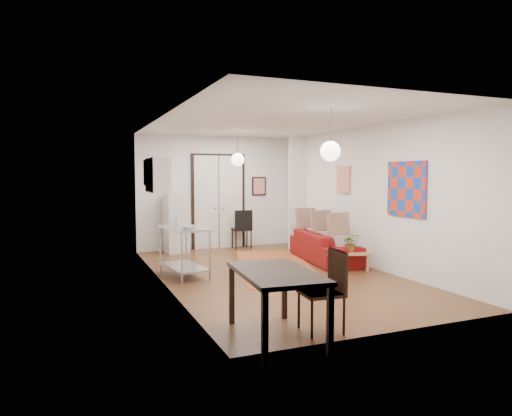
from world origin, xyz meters
name	(u,v)px	position (x,y,z in m)	size (l,w,h in m)	color
floor	(274,274)	(0.00, 0.00, 0.00)	(7.00, 7.00, 0.00)	brown
ceiling	(274,122)	(0.00, 0.00, 2.90)	(4.20, 7.00, 0.02)	silver
wall_back	(218,192)	(0.00, 3.50, 1.45)	(4.20, 0.02, 2.90)	white
wall_front	(396,213)	(0.00, -3.50, 1.45)	(4.20, 0.02, 2.90)	white
wall_left	(163,201)	(-2.10, 0.00, 1.45)	(0.02, 7.00, 2.90)	white
wall_right	(366,197)	(2.10, 0.00, 1.45)	(0.02, 7.00, 2.90)	white
double_doors	(219,202)	(0.00, 3.46, 1.20)	(1.44, 0.06, 2.50)	white
stub_partition	(298,193)	(1.85, 2.55, 1.45)	(0.50, 0.10, 2.90)	white
wall_cabinet	(158,175)	(-1.92, 1.50, 1.90)	(0.35, 1.00, 0.70)	silver
painting_popart	(407,189)	(2.08, -1.25, 1.65)	(0.05, 1.00, 1.00)	red
painting_abstract	(344,180)	(2.08, 0.80, 1.80)	(0.05, 0.50, 0.60)	beige
poster_back	(259,186)	(1.15, 3.47, 1.60)	(0.40, 0.03, 0.50)	red
print_left	(146,173)	(-2.07, 2.00, 1.95)	(0.03, 0.44, 0.54)	#955C3E
pendant_back	(238,160)	(0.00, 2.00, 2.25)	(0.30, 0.30, 0.80)	white
pendant_front	(330,151)	(0.00, -2.00, 2.25)	(0.30, 0.30, 0.80)	white
kilim_rug	(275,266)	(0.35, 0.68, 0.00)	(1.44, 3.85, 0.01)	#A65329
sofa	(325,246)	(1.60, 0.80, 0.32)	(0.87, 2.22, 0.65)	maroon
coffee_table	(347,255)	(1.48, -0.25, 0.32)	(0.94, 0.71, 0.37)	#AD7C51
potted_plant	(351,243)	(1.58, -0.25, 0.55)	(0.32, 0.28, 0.36)	#406B30
kitchen_counter	(184,244)	(-1.63, 0.46, 0.61)	(0.77, 1.29, 0.93)	#A6A8AA
bowl	(188,227)	(-1.63, 0.16, 0.96)	(0.22, 0.22, 0.05)	silver
soap_bottle	(178,221)	(-1.68, 0.71, 1.03)	(0.09, 0.09, 0.19)	teal
fridge	(176,223)	(-1.19, 3.15, 0.74)	(0.52, 0.52, 1.48)	silver
dining_table	(276,278)	(-1.41, -3.15, 0.71)	(0.95, 1.51, 0.80)	black
dining_chair_near	(317,283)	(-0.81, -3.05, 0.57)	(0.51, 0.69, 0.99)	#3A2112
dining_chair_far	(317,283)	(-0.81, -3.05, 0.57)	(0.51, 0.69, 0.99)	#3A2112
black_side_chair	(240,225)	(0.52, 3.25, 0.59)	(0.50, 0.51, 1.01)	black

